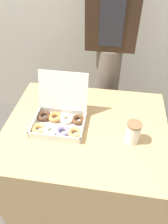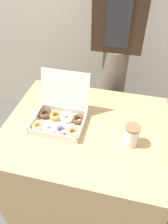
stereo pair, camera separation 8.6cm
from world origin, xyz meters
The scene contains 5 objects.
ground_plane centered at (0.00, 0.00, 0.00)m, with size 14.00×14.00×0.00m, color #4C4742.
table centered at (0.00, 0.00, 0.37)m, with size 1.02×0.83×0.74m.
donut_box centered at (-0.17, -0.01, 0.78)m, with size 0.35×0.31×0.28m.
coffee_cup centered at (0.28, -0.07, 0.81)m, with size 0.08×0.08×0.14m.
person_customer centered at (0.09, 0.63, 1.03)m, with size 0.37×0.22×1.83m.
Camera 1 is at (0.13, -0.95, 1.71)m, focal length 35.00 mm.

